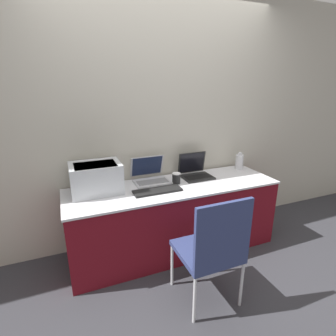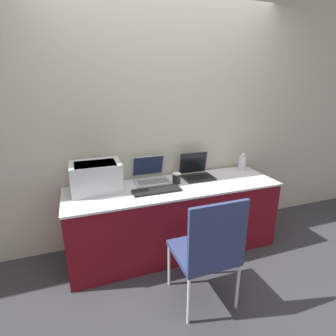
# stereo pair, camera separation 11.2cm
# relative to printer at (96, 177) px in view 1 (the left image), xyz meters

# --- Properties ---
(ground_plane) EXTENTS (14.00, 14.00, 0.00)m
(ground_plane) POSITION_rel_printer_xyz_m (0.73, -0.43, -0.87)
(ground_plane) COLOR #333338
(wall_back) EXTENTS (8.00, 0.05, 2.60)m
(wall_back) POSITION_rel_printer_xyz_m (0.73, 0.25, 0.43)
(wall_back) COLOR #B7B2A3
(wall_back) RESTS_ON ground_plane
(table) EXTENTS (2.12, 0.65, 0.72)m
(table) POSITION_rel_printer_xyz_m (0.73, -0.12, -0.51)
(table) COLOR maroon
(table) RESTS_ON ground_plane
(printer) EXTENTS (0.45, 0.34, 0.28)m
(printer) POSITION_rel_printer_xyz_m (0.00, 0.00, 0.00)
(printer) COLOR #B2B7BC
(printer) RESTS_ON table
(laptop_left) EXTENTS (0.36, 0.33, 0.25)m
(laptop_left) POSITION_rel_printer_xyz_m (0.55, 0.09, -0.10)
(laptop_left) COLOR #B7B7BC
(laptop_left) RESTS_ON table
(laptop_right) EXTENTS (0.32, 0.28, 0.25)m
(laptop_right) POSITION_rel_printer_xyz_m (1.05, 0.03, -0.10)
(laptop_right) COLOR black
(laptop_right) RESTS_ON table
(external_keyboard) EXTENTS (0.46, 0.15, 0.02)m
(external_keyboard) POSITION_rel_printer_xyz_m (0.53, -0.20, -0.14)
(external_keyboard) COLOR black
(external_keyboard) RESTS_ON table
(coffee_cup) EXTENTS (0.09, 0.09, 0.11)m
(coffee_cup) POSITION_rel_printer_xyz_m (0.78, -0.07, -0.10)
(coffee_cup) COLOR black
(coffee_cup) RESTS_ON table
(metal_pitcher) EXTENTS (0.09, 0.09, 0.21)m
(metal_pitcher) POSITION_rel_printer_xyz_m (1.66, 0.08, -0.06)
(metal_pitcher) COLOR silver
(metal_pitcher) RESTS_ON table
(chair) EXTENTS (0.45, 0.45, 0.94)m
(chair) POSITION_rel_printer_xyz_m (0.71, -0.91, -0.35)
(chair) COLOR navy
(chair) RESTS_ON ground_plane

